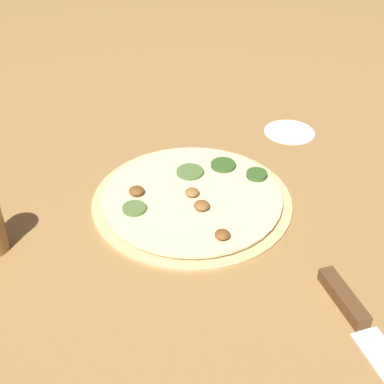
# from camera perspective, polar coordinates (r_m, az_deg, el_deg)

# --- Properties ---
(ground_plane) EXTENTS (3.00, 3.00, 0.00)m
(ground_plane) POSITION_cam_1_polar(r_m,az_deg,el_deg) (0.84, 0.00, -1.03)
(ground_plane) COLOR #9E703F
(pizza) EXTENTS (0.31, 0.31, 0.02)m
(pizza) POSITION_cam_1_polar(r_m,az_deg,el_deg) (0.84, 0.04, -0.64)
(pizza) COLOR #D6B77A
(pizza) RESTS_ON ground_plane
(knife) EXTENTS (0.05, 0.29, 0.02)m
(knife) POSITION_cam_1_polar(r_m,az_deg,el_deg) (0.68, 17.97, -13.66)
(knife) COLOR silver
(knife) RESTS_ON ground_plane
(flour_patch) EXTENTS (0.10, 0.10, 0.00)m
(flour_patch) POSITION_cam_1_polar(r_m,az_deg,el_deg) (1.04, 10.35, 6.33)
(flour_patch) COLOR white
(flour_patch) RESTS_ON ground_plane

